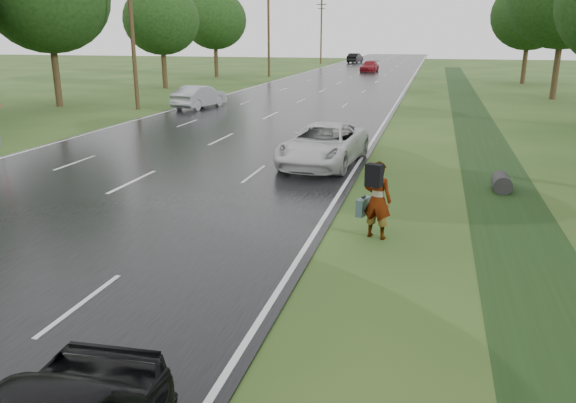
# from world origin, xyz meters

# --- Properties ---
(road) EXTENTS (14.00, 180.00, 0.04)m
(road) POSITION_xyz_m (0.00, 45.00, 0.02)
(road) COLOR black
(road) RESTS_ON ground
(edge_stripe_east) EXTENTS (0.12, 180.00, 0.01)m
(edge_stripe_east) POSITION_xyz_m (6.75, 45.00, 0.04)
(edge_stripe_east) COLOR silver
(edge_stripe_east) RESTS_ON road
(edge_stripe_west) EXTENTS (0.12, 180.00, 0.01)m
(edge_stripe_west) POSITION_xyz_m (-6.75, 45.00, 0.04)
(edge_stripe_west) COLOR silver
(edge_stripe_west) RESTS_ON road
(center_line) EXTENTS (0.12, 180.00, 0.01)m
(center_line) POSITION_xyz_m (0.00, 45.00, 0.04)
(center_line) COLOR silver
(center_line) RESTS_ON road
(drainage_ditch) EXTENTS (2.20, 120.00, 0.56)m
(drainage_ditch) POSITION_xyz_m (11.50, 18.71, 0.04)
(drainage_ditch) COLOR #1B3013
(drainage_ditch) RESTS_ON ground
(utility_pole_mid) EXTENTS (1.60, 0.26, 10.00)m
(utility_pole_mid) POSITION_xyz_m (-9.20, 25.00, 5.20)
(utility_pole_mid) COLOR #362816
(utility_pole_mid) RESTS_ON ground
(utility_pole_far) EXTENTS (1.60, 0.26, 10.00)m
(utility_pole_far) POSITION_xyz_m (-9.20, 55.00, 5.20)
(utility_pole_far) COLOR #362816
(utility_pole_far) RESTS_ON ground
(utility_pole_distant) EXTENTS (1.60, 0.26, 10.00)m
(utility_pole_distant) POSITION_xyz_m (-9.20, 85.00, 5.20)
(utility_pole_distant) COLOR #362816
(utility_pole_distant) RESTS_ON ground
(tree_east_f) EXTENTS (7.20, 7.20, 9.62)m
(tree_east_f) POSITION_xyz_m (17.50, 52.00, 6.37)
(tree_east_f) COLOR #362816
(tree_east_f) RESTS_ON ground
(tree_west_d) EXTENTS (6.60, 6.60, 8.80)m
(tree_west_d) POSITION_xyz_m (-14.20, 39.00, 5.82)
(tree_west_d) COLOR #362816
(tree_west_d) RESTS_ON ground
(tree_west_f) EXTENTS (7.00, 7.00, 9.29)m
(tree_west_f) POSITION_xyz_m (-14.80, 53.00, 6.14)
(tree_west_f) COLOR #362816
(tree_west_f) RESTS_ON ground
(pedestrian) EXTENTS (0.89, 0.90, 1.85)m
(pedestrian) POSITION_xyz_m (8.17, 4.84, 0.95)
(pedestrian) COLOR #A5998C
(pedestrian) RESTS_ON ground
(white_pickup) EXTENTS (2.91, 5.48, 1.47)m
(white_pickup) POSITION_xyz_m (5.50, 12.11, 0.77)
(white_pickup) COLOR silver
(white_pickup) RESTS_ON road
(silver_sedan) EXTENTS (2.26, 4.60, 1.45)m
(silver_sedan) POSITION_xyz_m (-5.44, 26.26, 0.77)
(silver_sedan) COLOR #979AA0
(silver_sedan) RESTS_ON road
(far_car_red) EXTENTS (2.18, 4.79, 1.36)m
(far_car_red) POSITION_xyz_m (1.00, 65.70, 0.72)
(far_car_red) COLOR maroon
(far_car_red) RESTS_ON road
(far_car_dark) EXTENTS (2.23, 4.93, 1.57)m
(far_car_dark) POSITION_xyz_m (-4.14, 89.12, 0.82)
(far_car_dark) COLOR black
(far_car_dark) RESTS_ON road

